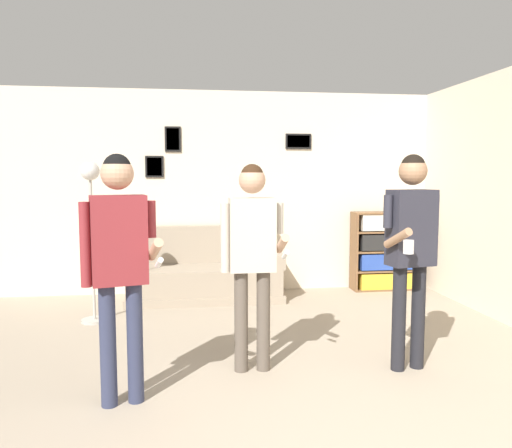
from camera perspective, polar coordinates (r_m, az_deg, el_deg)
The scene contains 7 objects.
wall_back at distance 6.82m, azimuth -0.04°, elevation 3.67°, with size 7.22×0.08×2.70m.
couch at distance 6.47m, azimuth -5.87°, elevation -5.88°, with size 1.96×0.80×0.91m.
bookshelf at distance 7.13m, azimuth 14.43°, elevation -3.01°, with size 0.89×0.30×1.08m.
floor_lamp at distance 5.56m, azimuth -18.30°, elevation 1.30°, with size 0.28×0.28×1.72m.
person_player_foreground_left at distance 3.48m, azimuth -15.37°, elevation -3.10°, with size 0.55×0.43×1.72m.
person_player_foreground_center at distance 3.95m, azimuth -0.44°, elevation -2.47°, with size 0.50×0.45×1.66m.
person_watcher_holding_cup at distance 4.16m, azimuth 17.31°, elevation -1.52°, with size 0.49×0.48×1.74m.
Camera 1 is at (-0.89, -2.09, 1.57)m, focal length 35.00 mm.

